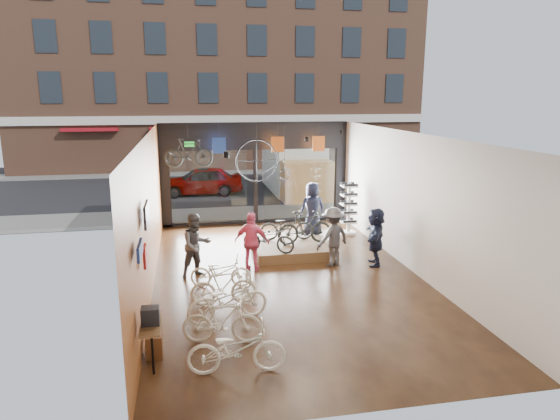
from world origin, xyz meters
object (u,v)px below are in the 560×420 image
object	(u,v)px
floor_bike_0	(236,349)
display_platform	(293,249)
floor_bike_4	(221,272)
customer_2	(252,242)
floor_bike_1	(222,321)
street_car	(201,181)
customer_1	(196,245)
sunglasses_rack	(349,209)
floor_bike_3	(223,286)
box_truck	(297,167)
display_bike_left	(269,238)
floor_bike_2	(228,300)
display_bike_mid	(305,227)
penny_farthing	(266,162)
display_bike_right	(287,226)
customer_3	(333,237)
customer_5	(375,237)
customer_4	(312,209)
hung_bike	(189,153)

from	to	relation	value
floor_bike_0	display_platform	size ratio (longest dim) A/B	0.72
floor_bike_4	customer_2	distance (m)	1.47
display_platform	floor_bike_1	bearing A→B (deg)	-116.02
display_platform	floor_bike_4	bearing A→B (deg)	-136.22
floor_bike_4	street_car	bearing A→B (deg)	10.45
customer_1	floor_bike_1	bearing A→B (deg)	-109.09
floor_bike_1	sunglasses_rack	xyz separation A→B (m)	(4.94, 7.10, 0.45)
customer_1	floor_bike_3	bearing A→B (deg)	-99.17
box_truck	display_bike_left	distance (m)	10.13
floor_bike_2	display_bike_mid	xyz separation A→B (m)	(2.74, 4.31, 0.35)
display_platform	display_bike_left	xyz separation A→B (m)	(-0.85, -0.54, 0.57)
floor_bike_1	sunglasses_rack	bearing A→B (deg)	-23.67
customer_1	customer_2	world-z (taller)	customer_1
customer_2	penny_farthing	distance (m)	4.50
floor_bike_3	display_bike_right	size ratio (longest dim) A/B	0.91
street_car	customer_1	distance (m)	11.54
floor_bike_3	floor_bike_4	bearing A→B (deg)	-0.40
display_bike_mid	customer_3	world-z (taller)	customer_3
customer_2	customer_5	world-z (taller)	customer_5
display_bike_mid	display_bike_right	xyz separation A→B (m)	(-0.46, 0.51, -0.07)
floor_bike_0	customer_3	distance (m)	6.12
floor_bike_1	customer_4	xyz separation A→B (m)	(3.68, 7.26, 0.46)
floor_bike_3	floor_bike_4	size ratio (longest dim) A/B	0.99
customer_4	customer_5	distance (m)	3.52
sunglasses_rack	customer_3	bearing A→B (deg)	-127.38
floor_bike_3	display_bike_left	bearing A→B (deg)	-27.56
floor_bike_0	penny_farthing	distance (m)	9.64
box_truck	display_platform	distance (m)	9.44
sunglasses_rack	display_platform	bearing A→B (deg)	-153.49
floor_bike_1	customer_3	world-z (taller)	customer_3
floor_bike_1	display_platform	xyz separation A→B (m)	(2.56, 5.25, -0.32)
display_platform	customer_2	size ratio (longest dim) A/B	1.44
street_car	display_platform	xyz separation A→B (m)	(2.43, -10.11, -0.54)
floor_bike_0	display_bike_left	distance (m)	6.05
floor_bike_0	display_bike_left	xyz separation A→B (m)	(1.55, 5.84, 0.26)
floor_bike_2	customer_3	world-z (taller)	customer_3
customer_2	customer_4	world-z (taller)	customer_4
customer_1	customer_3	distance (m)	3.83
box_truck	customer_4	world-z (taller)	box_truck
floor_bike_2	display_bike_mid	distance (m)	5.12
display_platform	customer_2	bearing A→B (deg)	-139.32
display_platform	display_bike_left	bearing A→B (deg)	-147.50
floor_bike_2	customer_5	bearing A→B (deg)	-69.54
display_bike_mid	customer_3	bearing A→B (deg)	-163.21
display_platform	customer_5	size ratio (longest dim) A/B	1.44
customer_4	penny_farthing	distance (m)	2.32
customer_5	sunglasses_rack	xyz separation A→B (m)	(0.27, 3.23, 0.09)
customer_4	hung_bike	size ratio (longest dim) A/B	1.18
floor_bike_2	display_bike_right	world-z (taller)	display_bike_right
display_bike_left	hung_bike	bearing A→B (deg)	67.77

